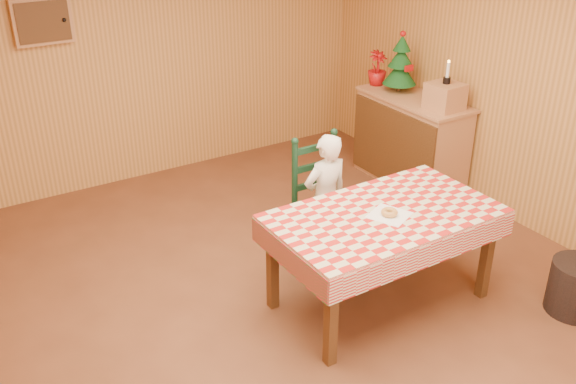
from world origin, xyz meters
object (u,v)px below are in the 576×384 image
at_px(dining_table, 384,222).
at_px(seated_child, 325,199).
at_px(ladder_chair, 321,202).
at_px(shelf_unit, 410,141).
at_px(storage_bin, 576,287).
at_px(christmas_tree, 401,64).
at_px(crate, 445,96).

distance_m(dining_table, seated_child, 0.74).
relative_size(dining_table, ladder_chair, 1.53).
xyz_separation_m(shelf_unit, storage_bin, (-0.45, -2.35, -0.26)).
bearing_deg(dining_table, seated_child, 90.00).
xyz_separation_m(dining_table, ladder_chair, (0.00, 0.79, -0.18)).
bearing_deg(ladder_chair, storage_bin, -54.92).
bearing_deg(christmas_tree, ladder_chair, -149.47).
relative_size(seated_child, crate, 3.75).
height_order(shelf_unit, christmas_tree, christmas_tree).
relative_size(seated_child, christmas_tree, 1.81).
bearing_deg(shelf_unit, dining_table, -137.15).
distance_m(ladder_chair, shelf_unit, 1.75).
xyz_separation_m(dining_table, crate, (1.61, 1.09, 0.37)).
bearing_deg(crate, seated_child, -167.46).
bearing_deg(seated_child, storage_bin, 126.03).
height_order(crate, storage_bin, crate).
height_order(ladder_chair, crate, crate).
bearing_deg(ladder_chair, christmas_tree, 30.53).
bearing_deg(seated_child, crate, -167.46).
height_order(seated_child, crate, crate).
bearing_deg(shelf_unit, storage_bin, -100.72).
xyz_separation_m(ladder_chair, storage_bin, (1.16, -1.65, -0.30)).
bearing_deg(storage_bin, shelf_unit, 79.28).
distance_m(dining_table, shelf_unit, 2.20).
relative_size(dining_table, christmas_tree, 2.67).
height_order(seated_child, storage_bin, seated_child).
relative_size(shelf_unit, storage_bin, 3.06).
distance_m(dining_table, ladder_chair, 0.81).
bearing_deg(shelf_unit, crate, -88.77).
relative_size(crate, christmas_tree, 0.48).
relative_size(ladder_chair, christmas_tree, 1.74).
xyz_separation_m(ladder_chair, christmas_tree, (1.61, 0.95, 0.71)).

